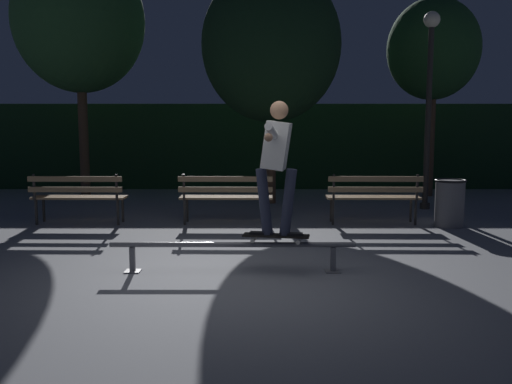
{
  "coord_description": "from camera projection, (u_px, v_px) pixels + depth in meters",
  "views": [
    {
      "loc": [
        0.28,
        -6.17,
        1.77
      ],
      "look_at": [
        0.26,
        1.05,
        0.85
      ],
      "focal_mm": 39.14,
      "sensor_mm": 36.0,
      "label": 1
    }
  ],
  "objects": [
    {
      "name": "skateboard",
      "position": [
        278.0,
        236.0,
        6.54
      ],
      "size": [
        0.8,
        0.32,
        0.09
      ],
      "color": "black",
      "rests_on": "grind_rail"
    },
    {
      "name": "tree_far_right",
      "position": [
        435.0,
        50.0,
        12.89
      ],
      "size": [
        2.12,
        2.12,
        4.59
      ],
      "color": "#4C3828",
      "rests_on": "ground"
    },
    {
      "name": "park_bench_right_center",
      "position": [
        375.0,
        194.0,
        9.56
      ],
      "size": [
        1.61,
        0.45,
        0.88
      ],
      "color": "#282623",
      "rests_on": "ground"
    },
    {
      "name": "ground_plane",
      "position": [
        233.0,
        278.0,
        6.35
      ],
      "size": [
        90.0,
        90.0,
        0.0
      ],
      "primitive_type": "plane",
      "color": "slate"
    },
    {
      "name": "tree_behind_benches",
      "position": [
        273.0,
        45.0,
        11.73
      ],
      "size": [
        2.94,
        2.94,
        4.98
      ],
      "color": "#4C3828",
      "rests_on": "ground"
    },
    {
      "name": "tree_far_left",
      "position": [
        81.0,
        21.0,
        12.81
      ],
      "size": [
        2.98,
        2.98,
        5.7
      ],
      "color": "#4C3828",
      "rests_on": "ground"
    },
    {
      "name": "lamp_post_right",
      "position": [
        431.0,
        85.0,
        11.03
      ],
      "size": [
        0.32,
        0.32,
        3.9
      ],
      "color": "#282623",
      "rests_on": "ground"
    },
    {
      "name": "skateboarder",
      "position": [
        278.0,
        156.0,
        6.43
      ],
      "size": [
        0.63,
        1.39,
        1.56
      ],
      "color": "black",
      "rests_on": "skateboard"
    },
    {
      "name": "trash_can",
      "position": [
        451.0,
        202.0,
        9.38
      ],
      "size": [
        0.52,
        0.52,
        0.8
      ],
      "color": "slate",
      "rests_on": "ground"
    },
    {
      "name": "park_bench_leftmost",
      "position": [
        80.0,
        193.0,
        9.58
      ],
      "size": [
        1.61,
        0.45,
        0.88
      ],
      "color": "#282623",
      "rests_on": "ground"
    },
    {
      "name": "park_bench_left_center",
      "position": [
        227.0,
        193.0,
        9.57
      ],
      "size": [
        1.61,
        0.45,
        0.88
      ],
      "color": "#282623",
      "rests_on": "ground"
    },
    {
      "name": "hedge_backdrop",
      "position": [
        247.0,
        146.0,
        15.07
      ],
      "size": [
        24.0,
        1.2,
        2.22
      ],
      "primitive_type": "cube",
      "color": "black",
      "rests_on": "ground"
    },
    {
      "name": "grind_rail",
      "position": [
        234.0,
        249.0,
        6.56
      ],
      "size": [
        2.89,
        0.18,
        0.36
      ],
      "color": "slate",
      "rests_on": "ground"
    }
  ]
}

